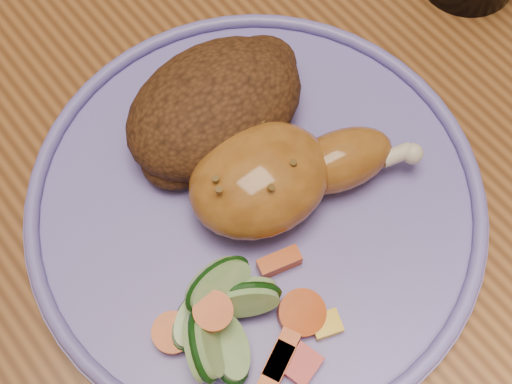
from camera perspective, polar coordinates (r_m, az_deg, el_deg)
ground at (r=1.22m, az=-0.53°, el=-12.62°), size 4.00×4.00×0.00m
dining_table at (r=0.59m, az=-1.07°, el=1.36°), size 0.90×1.40×0.75m
plate at (r=0.48m, az=-0.00°, el=-1.06°), size 0.31×0.31×0.01m
plate_rim at (r=0.47m, az=-0.00°, el=-0.51°), size 0.31×0.31×0.01m
chicken_leg at (r=0.46m, az=1.92°, el=1.39°), size 0.15×0.10×0.05m
rice_pilaf at (r=0.48m, az=-3.11°, el=6.90°), size 0.14×0.09×0.06m
vegetable_pile at (r=0.43m, az=-2.19°, el=-10.26°), size 0.11×0.10×0.05m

